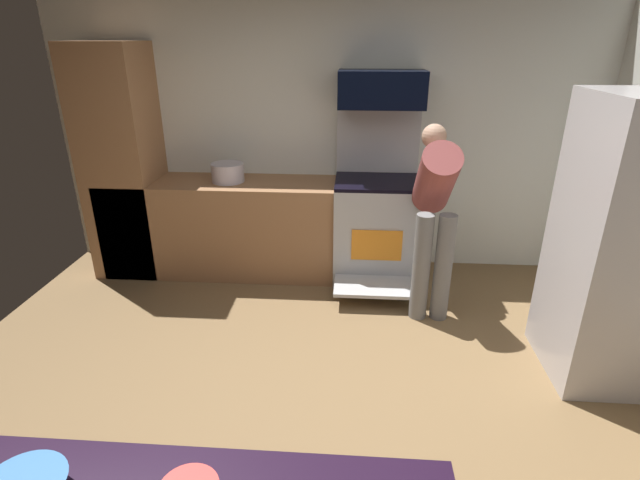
{
  "coord_description": "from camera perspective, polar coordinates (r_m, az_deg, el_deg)",
  "views": [
    {
      "loc": [
        0.23,
        -2.25,
        2.13
      ],
      "look_at": [
        0.05,
        0.3,
        1.05
      ],
      "focal_mm": 27.06,
      "sensor_mm": 36.0,
      "label": 1
    }
  ],
  "objects": [
    {
      "name": "person_cook",
      "position": [
        3.89,
        13.37,
        3.81
      ],
      "size": [
        0.31,
        0.69,
        1.49
      ],
      "color": "slate",
      "rests_on": "ground"
    },
    {
      "name": "wall_back",
      "position": [
        4.67,
        1.25,
        12.65
      ],
      "size": [
        5.2,
        0.12,
        2.6
      ],
      "primitive_type": "cube",
      "color": "silver",
      "rests_on": "ground"
    },
    {
      "name": "ground_plane",
      "position": [
        3.11,
        -1.33,
        -20.53
      ],
      "size": [
        5.2,
        4.8,
        0.02
      ],
      "primitive_type": "cube",
      "color": "brown"
    },
    {
      "name": "stock_pot",
      "position": [
        4.53,
        -10.86,
        7.84
      ],
      "size": [
        0.3,
        0.3,
        0.17
      ],
      "primitive_type": "cylinder",
      "color": "silver",
      "rests_on": "lower_cabinet_run"
    },
    {
      "name": "refrigerator",
      "position": [
        3.61,
        33.66,
        -0.57
      ],
      "size": [
        0.88,
        0.77,
        1.85
      ],
      "color": "#B9B4B6",
      "rests_on": "ground"
    },
    {
      "name": "cabinet_column",
      "position": [
        4.86,
        -22.28,
        8.35
      ],
      "size": [
        0.6,
        0.6,
        2.1
      ],
      "primitive_type": "cube",
      "color": "#996B46",
      "rests_on": "ground"
    },
    {
      "name": "microwave",
      "position": [
        4.33,
        7.29,
        17.28
      ],
      "size": [
        0.74,
        0.38,
        0.31
      ],
      "primitive_type": "cube",
      "color": "black",
      "rests_on": "oven_range"
    },
    {
      "name": "oven_range",
      "position": [
        4.52,
        6.59,
        1.78
      ],
      "size": [
        0.76,
        1.02,
        1.56
      ],
      "color": "#B3B6B9",
      "rests_on": "ground"
    },
    {
      "name": "lower_cabinet_run",
      "position": [
        4.69,
        -10.13,
        1.52
      ],
      "size": [
        2.4,
        0.6,
        0.9
      ],
      "primitive_type": "cube",
      "color": "#996B46",
      "rests_on": "ground"
    }
  ]
}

